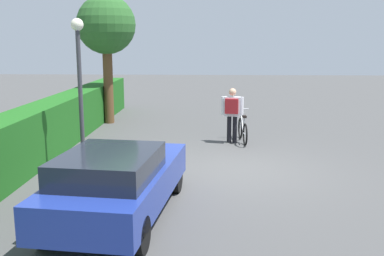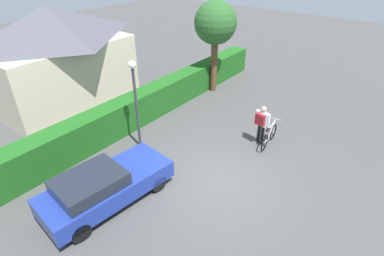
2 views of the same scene
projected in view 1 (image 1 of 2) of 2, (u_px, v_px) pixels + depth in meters
name	position (u px, v px, depth m)	size (l,w,h in m)	color
ground_plane	(235.00, 170.00, 10.59)	(60.00, 60.00, 0.00)	#464646
hedge_row	(25.00, 140.00, 10.68)	(19.63, 0.90, 1.37)	#1C591A
parked_car_near	(118.00, 181.00, 7.63)	(4.13, 2.05, 1.26)	navy
bicycle	(243.00, 130.00, 13.47)	(1.60, 0.50, 0.95)	black
person_rider	(232.00, 110.00, 13.22)	(0.41, 0.65, 1.64)	black
street_lamp	(79.00, 72.00, 10.11)	(0.28, 0.28, 3.50)	#38383D
tree_kerbside	(106.00, 27.00, 16.02)	(2.10, 2.10, 4.62)	brown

